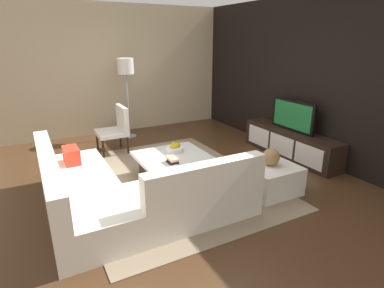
{
  "coord_description": "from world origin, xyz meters",
  "views": [
    {
      "loc": [
        3.92,
        -1.74,
        2.07
      ],
      "look_at": [
        -0.06,
        0.39,
        0.54
      ],
      "focal_mm": 29.21,
      "sensor_mm": 36.0,
      "label": 1
    }
  ],
  "objects_px": {
    "coffee_table": "(174,167)",
    "decorative_ball": "(271,157)",
    "ottoman": "(269,178)",
    "accent_chair_near": "(116,127)",
    "sectional_couch": "(123,193)",
    "television": "(293,115)",
    "fruit_bowl": "(175,148)",
    "book_stack": "(172,160)",
    "floor_lamp": "(126,71)",
    "media_console": "(290,143)"
  },
  "relations": [
    {
      "from": "television",
      "to": "ottoman",
      "type": "bearing_deg",
      "value": -54.99
    },
    {
      "from": "sectional_couch",
      "to": "coffee_table",
      "type": "bearing_deg",
      "value": 121.78
    },
    {
      "from": "accent_chair_near",
      "to": "fruit_bowl",
      "type": "relative_size",
      "value": 3.11
    },
    {
      "from": "media_console",
      "to": "accent_chair_near",
      "type": "distance_m",
      "value": 3.25
    },
    {
      "from": "coffee_table",
      "to": "accent_chair_near",
      "type": "height_order",
      "value": "accent_chair_near"
    },
    {
      "from": "accent_chair_near",
      "to": "book_stack",
      "type": "distance_m",
      "value": 1.93
    },
    {
      "from": "accent_chair_near",
      "to": "sectional_couch",
      "type": "bearing_deg",
      "value": -19.66
    },
    {
      "from": "television",
      "to": "fruit_bowl",
      "type": "height_order",
      "value": "television"
    },
    {
      "from": "sectional_couch",
      "to": "floor_lamp",
      "type": "bearing_deg",
      "value": 161.21
    },
    {
      "from": "ottoman",
      "to": "decorative_ball",
      "type": "xyz_separation_m",
      "value": [
        0.0,
        0.0,
        0.32
      ]
    },
    {
      "from": "media_console",
      "to": "ottoman",
      "type": "height_order",
      "value": "media_console"
    },
    {
      "from": "floor_lamp",
      "to": "ottoman",
      "type": "distance_m",
      "value": 3.81
    },
    {
      "from": "fruit_bowl",
      "to": "decorative_ball",
      "type": "height_order",
      "value": "decorative_ball"
    },
    {
      "from": "coffee_table",
      "to": "accent_chair_near",
      "type": "bearing_deg",
      "value": -166.13
    },
    {
      "from": "floor_lamp",
      "to": "fruit_bowl",
      "type": "xyz_separation_m",
      "value": [
        2.29,
        0.03,
        -1.0
      ]
    },
    {
      "from": "ottoman",
      "to": "book_stack",
      "type": "bearing_deg",
      "value": -123.89
    },
    {
      "from": "television",
      "to": "decorative_ball",
      "type": "bearing_deg",
      "value": -54.99
    },
    {
      "from": "fruit_bowl",
      "to": "floor_lamp",
      "type": "bearing_deg",
      "value": -179.32
    },
    {
      "from": "media_console",
      "to": "coffee_table",
      "type": "height_order",
      "value": "media_console"
    },
    {
      "from": "floor_lamp",
      "to": "decorative_ball",
      "type": "bearing_deg",
      "value": 15.12
    },
    {
      "from": "ottoman",
      "to": "book_stack",
      "type": "height_order",
      "value": "book_stack"
    },
    {
      "from": "floor_lamp",
      "to": "decorative_ball",
      "type": "distance_m",
      "value": 3.72
    },
    {
      "from": "media_console",
      "to": "book_stack",
      "type": "xyz_separation_m",
      "value": [
        0.13,
        -2.42,
        0.17
      ]
    },
    {
      "from": "sectional_couch",
      "to": "fruit_bowl",
      "type": "relative_size",
      "value": 8.33
    },
    {
      "from": "sectional_couch",
      "to": "floor_lamp",
      "type": "xyz_separation_m",
      "value": [
        -3.08,
        1.05,
        1.16
      ]
    },
    {
      "from": "sectional_couch",
      "to": "floor_lamp",
      "type": "height_order",
      "value": "floor_lamp"
    },
    {
      "from": "ottoman",
      "to": "decorative_ball",
      "type": "distance_m",
      "value": 0.32
    },
    {
      "from": "accent_chair_near",
      "to": "decorative_ball",
      "type": "xyz_separation_m",
      "value": [
        2.68,
        1.43,
        0.03
      ]
    },
    {
      "from": "floor_lamp",
      "to": "coffee_table",
      "type": "bearing_deg",
      "value": -1.79
    },
    {
      "from": "ottoman",
      "to": "decorative_ball",
      "type": "height_order",
      "value": "decorative_ball"
    },
    {
      "from": "media_console",
      "to": "accent_chair_near",
      "type": "bearing_deg",
      "value": -123.31
    },
    {
      "from": "television",
      "to": "decorative_ball",
      "type": "distance_m",
      "value": 1.58
    },
    {
      "from": "ottoman",
      "to": "fruit_bowl",
      "type": "xyz_separation_m",
      "value": [
        -1.18,
        -0.91,
        0.23
      ]
    },
    {
      "from": "sectional_couch",
      "to": "media_console",
      "type": "bearing_deg",
      "value": 98.73
    },
    {
      "from": "coffee_table",
      "to": "decorative_ball",
      "type": "xyz_separation_m",
      "value": [
        1.0,
        1.02,
        0.32
      ]
    },
    {
      "from": "accent_chair_near",
      "to": "ottoman",
      "type": "xyz_separation_m",
      "value": [
        2.68,
        1.43,
        -0.29
      ]
    },
    {
      "from": "accent_chair_near",
      "to": "decorative_ball",
      "type": "bearing_deg",
      "value": 22.16
    },
    {
      "from": "decorative_ball",
      "to": "fruit_bowl",
      "type": "bearing_deg",
      "value": -142.34
    },
    {
      "from": "ottoman",
      "to": "decorative_ball",
      "type": "relative_size",
      "value": 2.91
    },
    {
      "from": "coffee_table",
      "to": "book_stack",
      "type": "relative_size",
      "value": 4.88
    },
    {
      "from": "television",
      "to": "decorative_ball",
      "type": "xyz_separation_m",
      "value": [
        0.9,
        -1.28,
        -0.25
      ]
    },
    {
      "from": "sectional_couch",
      "to": "book_stack",
      "type": "relative_size",
      "value": 10.74
    },
    {
      "from": "fruit_bowl",
      "to": "book_stack",
      "type": "bearing_deg",
      "value": -29.35
    },
    {
      "from": "coffee_table",
      "to": "media_console",
      "type": "bearing_deg",
      "value": 87.51
    },
    {
      "from": "ottoman",
      "to": "book_stack",
      "type": "xyz_separation_m",
      "value": [
        -0.77,
        -1.15,
        0.22
      ]
    },
    {
      "from": "accent_chair_near",
      "to": "ottoman",
      "type": "bearing_deg",
      "value": 22.16
    },
    {
      "from": "accent_chair_near",
      "to": "floor_lamp",
      "type": "bearing_deg",
      "value": 142.32
    },
    {
      "from": "book_stack",
      "to": "sectional_couch",
      "type": "bearing_deg",
      "value": -66.06
    },
    {
      "from": "decorative_ball",
      "to": "book_stack",
      "type": "xyz_separation_m",
      "value": [
        -0.77,
        -1.15,
        -0.1
      ]
    },
    {
      "from": "coffee_table",
      "to": "ottoman",
      "type": "bearing_deg",
      "value": 45.6
    }
  ]
}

